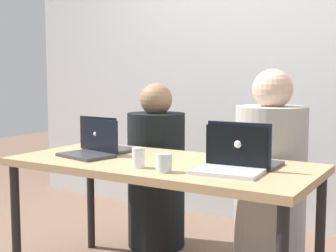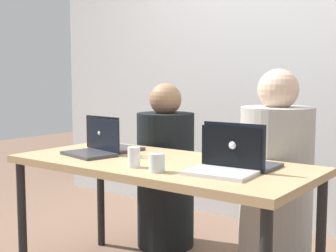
# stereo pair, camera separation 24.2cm
# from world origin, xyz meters

# --- Properties ---
(back_wall) EXTENTS (4.50, 0.10, 2.42)m
(back_wall) POSITION_xyz_m (0.00, 1.46, 1.21)
(back_wall) COLOR silver
(back_wall) RESTS_ON ground
(desk) EXTENTS (1.62, 0.74, 0.72)m
(desk) POSITION_xyz_m (0.00, 0.00, 0.65)
(desk) COLOR tan
(desk) RESTS_ON ground
(person_on_left) EXTENTS (0.46, 0.46, 1.12)m
(person_on_left) POSITION_xyz_m (-0.40, 0.59, 0.50)
(person_on_left) COLOR black
(person_on_left) RESTS_ON ground
(person_on_right) EXTENTS (0.50, 0.50, 1.21)m
(person_on_right) POSITION_xyz_m (0.40, 0.59, 0.54)
(person_on_right) COLOR #B3B0A9
(person_on_right) RESTS_ON ground
(laptop_front_right) EXTENTS (0.32, 0.25, 0.21)m
(laptop_front_right) POSITION_xyz_m (0.43, -0.07, 0.76)
(laptop_front_right) COLOR silver
(laptop_front_right) RESTS_ON desk
(laptop_front_left) EXTENTS (0.33, 0.27, 0.20)m
(laptop_front_left) POSITION_xyz_m (-0.42, -0.07, 0.76)
(laptop_front_left) COLOR #37373C
(laptop_front_left) RESTS_ON desk
(laptop_back_left) EXTENTS (0.30, 0.26, 0.21)m
(laptop_back_left) POSITION_xyz_m (-0.44, 0.10, 0.76)
(laptop_back_left) COLOR #3C373B
(laptop_back_left) RESTS_ON desk
(laptop_back_right) EXTENTS (0.33, 0.27, 0.23)m
(laptop_back_right) POSITION_xyz_m (0.43, 0.09, 0.77)
(laptop_back_right) COLOR #34393F
(laptop_back_right) RESTS_ON desk
(water_glass_center) EXTENTS (0.06, 0.06, 0.10)m
(water_glass_center) POSITION_xyz_m (-0.00, -0.21, 0.76)
(water_glass_center) COLOR white
(water_glass_center) RESTS_ON desk
(water_glass_right) EXTENTS (0.08, 0.08, 0.09)m
(water_glass_right) POSITION_xyz_m (0.16, -0.23, 0.76)
(water_glass_right) COLOR silver
(water_glass_right) RESTS_ON desk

